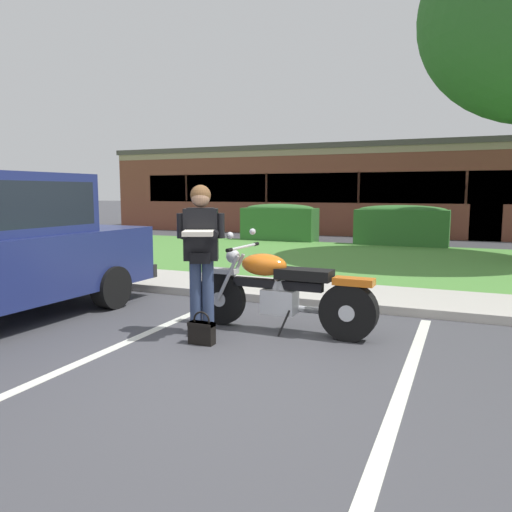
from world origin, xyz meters
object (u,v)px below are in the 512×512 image
at_px(rider_person, 201,247).
at_px(brick_building, 378,190).
at_px(motorcycle, 288,292).
at_px(hedge_center_left, 401,225).
at_px(hedge_left, 279,222).
at_px(handbag, 202,331).

distance_m(rider_person, brick_building, 17.44).
xyz_separation_m(motorcycle, rider_person, (-0.89, -0.46, 0.53)).
bearing_deg(hedge_center_left, motorcycle, -90.30).
bearing_deg(motorcycle, hedge_left, 110.93).
bearing_deg(brick_building, hedge_center_left, -74.94).
bearing_deg(handbag, hedge_center_left, 85.96).
distance_m(motorcycle, handbag, 1.11).
bearing_deg(hedge_left, rider_person, -74.33).
bearing_deg(rider_person, motorcycle, 27.33).
relative_size(rider_person, hedge_center_left, 0.64).
distance_m(rider_person, hedge_center_left, 10.47).
relative_size(rider_person, brick_building, 0.08).
bearing_deg(hedge_left, handbag, -73.90).
distance_m(motorcycle, brick_building, 17.08).
distance_m(rider_person, handbag, 0.94).
relative_size(hedge_left, hedge_center_left, 0.90).
bearing_deg(brick_building, rider_person, -86.91).
distance_m(motorcycle, rider_person, 1.13).
bearing_deg(handbag, motorcycle, 48.12).
bearing_deg(brick_building, handbag, -86.39).
height_order(hedge_center_left, brick_building, brick_building).
xyz_separation_m(hedge_left, brick_building, (1.99, 6.98, 1.06)).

